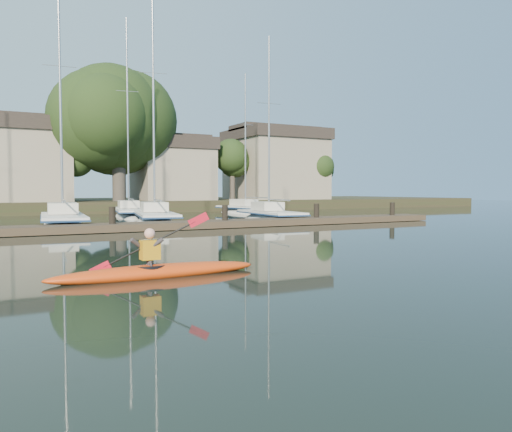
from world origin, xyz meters
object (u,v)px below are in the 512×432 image
sailboat_7 (247,216)px  sailboat_2 (155,226)px  dock (172,225)px  sailboat_3 (270,224)px  sailboat_1 (63,230)px  sailboat_6 (129,219)px  kayak (156,269)px

sailboat_7 → sailboat_2: bearing=-151.7°
dock → sailboat_7: sailboat_7 is taller
dock → sailboat_3: sailboat_3 is taller
sailboat_1 → sailboat_7: bearing=34.0°
sailboat_1 → sailboat_7: sailboat_1 is taller
sailboat_2 → sailboat_6: size_ratio=0.98×
sailboat_1 → sailboat_6: size_ratio=0.94×
kayak → sailboat_1: size_ratio=0.33×
sailboat_2 → sailboat_6: bearing=98.5°
sailboat_6 → sailboat_7: bearing=11.1°
sailboat_6 → sailboat_7: (10.13, 0.41, -0.01)m
sailboat_2 → sailboat_3: bearing=-1.6°
sailboat_1 → sailboat_7: 18.15m
dock → sailboat_2: 5.35m
dock → sailboat_7: (11.06, 13.31, -0.40)m
kayak → sailboat_6: bearing=76.6°
sailboat_2 → sailboat_6: (0.25, 7.62, 0.01)m
dock → sailboat_6: sailboat_6 is taller
kayak → sailboat_3: sailboat_3 is taller
sailboat_6 → dock: bearing=-85.2°
sailboat_3 → sailboat_6: sailboat_6 is taller
kayak → sailboat_6: sailboat_6 is taller
sailboat_1 → dock: bearing=-38.2°
sailboat_2 → sailboat_7: 13.12m
sailboat_1 → sailboat_3: size_ratio=1.14×
sailboat_1 → sailboat_2: sailboat_2 is taller
dock → sailboat_2: (0.68, 5.29, -0.40)m
sailboat_6 → sailboat_7: sailboat_6 is taller
kayak → sailboat_2: (5.48, 18.73, -0.39)m
sailboat_1 → sailboat_3: (12.69, -0.65, 0.01)m
sailboat_3 → sailboat_6: (-7.02, 9.16, 0.01)m
kayak → dock: kayak is taller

